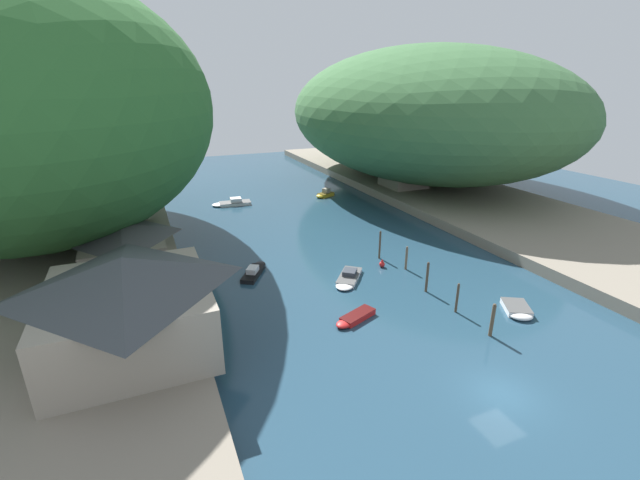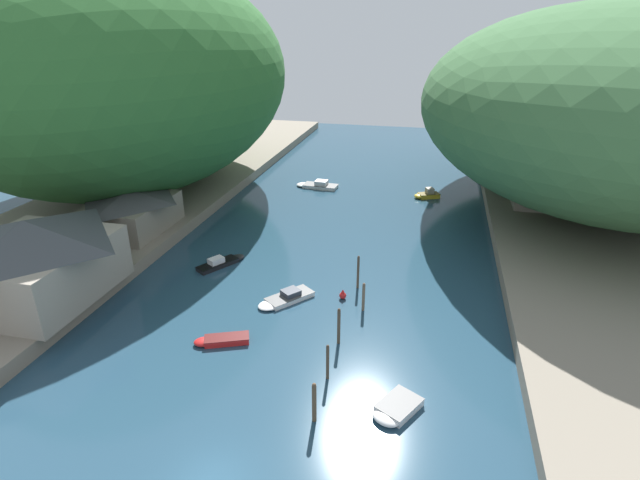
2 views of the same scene
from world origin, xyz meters
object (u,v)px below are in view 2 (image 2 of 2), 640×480
at_px(boathouse_shed, 131,209).
at_px(channel_buoy_near, 343,295).
at_px(boat_red_skiff, 317,185).
at_px(person_by_boathouse, 37,301).
at_px(waterfront_building, 32,258).
at_px(boat_moored_right, 222,262).
at_px(person_on_quay, 32,315).
at_px(boat_navy_launch, 395,409).
at_px(boat_yellow_tender, 220,340).
at_px(boat_open_rowboat, 285,298).
at_px(right_bank_cottage, 541,183).
at_px(boat_far_upstream, 426,195).

xyz_separation_m(boathouse_shed, channel_buoy_near, (23.75, -7.02, -3.15)).
relative_size(boat_red_skiff, channel_buoy_near, 6.75).
bearing_deg(channel_buoy_near, person_by_boathouse, -156.53).
distance_m(waterfront_building, boat_moored_right, 15.73).
bearing_deg(waterfront_building, person_by_boathouse, -51.50).
xyz_separation_m(boat_red_skiff, person_on_quay, (-11.12, -40.05, 1.88)).
relative_size(boat_navy_launch, boat_yellow_tender, 0.92).
relative_size(boat_red_skiff, boat_moored_right, 1.20).
height_order(boat_open_rowboat, person_by_boathouse, person_by_boathouse).
relative_size(boat_moored_right, channel_buoy_near, 5.62).
height_order(right_bank_cottage, boat_far_upstream, right_bank_cottage).
height_order(boat_far_upstream, person_by_boathouse, person_by_boathouse).
bearing_deg(boat_moored_right, boat_navy_launch, -9.74).
xyz_separation_m(person_on_quay, person_by_boathouse, (-1.00, 1.63, 0.00)).
xyz_separation_m(boathouse_shed, boat_navy_launch, (29.28, -19.34, -3.24)).
relative_size(boathouse_shed, boat_far_upstream, 2.74).
bearing_deg(boat_navy_launch, channel_buoy_near, -35.98).
relative_size(boathouse_shed, person_by_boathouse, 5.83).
relative_size(right_bank_cottage, boat_open_rowboat, 1.38).
height_order(boathouse_shed, boat_yellow_tender, boathouse_shed).
bearing_deg(boathouse_shed, boat_navy_launch, -33.45).
bearing_deg(boat_far_upstream, boat_moored_right, 119.49).
distance_m(boat_far_upstream, person_on_quay, 47.05).
bearing_deg(boat_red_skiff, boat_open_rowboat, -166.48).
bearing_deg(boat_open_rowboat, person_on_quay, 69.79).
distance_m(boat_moored_right, boat_yellow_tender, 12.76).
xyz_separation_m(boat_red_skiff, boat_open_rowboat, (4.72, -30.62, -0.06)).
distance_m(boathouse_shed, boat_navy_launch, 35.24).
bearing_deg(right_bank_cottage, boathouse_shed, -156.98).
bearing_deg(boathouse_shed, person_by_boathouse, -81.93).
bearing_deg(person_by_boathouse, boathouse_shed, 29.27).
xyz_separation_m(right_bank_cottage, boat_yellow_tender, (-26.28, -33.31, -3.58)).
relative_size(waterfront_building, boathouse_shed, 1.18).
bearing_deg(boat_open_rowboat, boat_navy_launch, 172.06).
distance_m(boathouse_shed, boat_far_upstream, 36.41).
height_order(boathouse_shed, boat_navy_launch, boathouse_shed).
bearing_deg(boat_red_skiff, boat_yellow_tender, -172.35).
bearing_deg(boat_moored_right, boat_far_upstream, 85.27).
distance_m(right_bank_cottage, boat_yellow_tender, 42.58).
relative_size(boat_yellow_tender, channel_buoy_near, 4.62).
distance_m(boat_moored_right, channel_buoy_near, 12.90).
bearing_deg(person_on_quay, boat_moored_right, -28.65).
bearing_deg(boathouse_shed, boat_moored_right, -16.97).
xyz_separation_m(right_bank_cottage, boat_moored_right, (-31.26, -21.57, -3.53)).
height_order(boat_far_upstream, boat_navy_launch, boat_far_upstream).
height_order(right_bank_cottage, person_by_boathouse, right_bank_cottage).
bearing_deg(boat_red_skiff, person_by_boathouse, 167.24).
bearing_deg(channel_buoy_near, boat_navy_launch, -65.85).
relative_size(boat_red_skiff, person_by_boathouse, 3.54).
bearing_deg(boat_yellow_tender, right_bank_cottage, -60.55).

